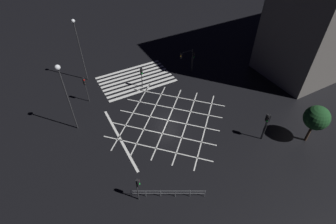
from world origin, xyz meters
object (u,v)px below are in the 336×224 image
object	(u,v)px
traffic_light_nw_main	(267,122)
traffic_light_ne_main	(138,185)
street_tree_near	(317,118)
traffic_light_nw_cross	(266,121)
street_lamp_west	(78,41)
traffic_light_sw_main	(186,57)
traffic_light_sw_cross	(193,58)
traffic_light_median_south	(142,74)
street_lamp_east	(63,84)
traffic_light_se_cross	(85,85)

from	to	relation	value
traffic_light_nw_main	traffic_light_ne_main	bearing A→B (deg)	0.60
traffic_light_ne_main	street_tree_near	size ratio (longest dim) A/B	0.65
traffic_light_nw_cross	street_lamp_west	xyz separation A→B (m)	(14.85, -21.85, 3.72)
traffic_light_sw_main	street_lamp_west	bearing A→B (deg)	-21.34
traffic_light_nw_cross	traffic_light_nw_main	bearing A→B (deg)	175.98
traffic_light_sw_main	street_lamp_west	distance (m)	15.71
traffic_light_sw_cross	traffic_light_median_south	xyz separation A→B (m)	(8.70, -0.02, -0.17)
street_lamp_east	traffic_light_nw_main	bearing A→B (deg)	146.75
street_lamp_east	street_tree_near	world-z (taller)	street_lamp_east
traffic_light_se_cross	street_lamp_east	xyz separation A→B (m)	(2.75, 4.34, 3.99)
traffic_light_sw_cross	traffic_light_nw_cross	bearing A→B (deg)	-1.79
traffic_light_sw_cross	street_lamp_west	world-z (taller)	street_lamp_west
traffic_light_median_south	street_lamp_east	xyz separation A→B (m)	(10.65, 3.84, 4.45)
traffic_light_nw_main	street_tree_near	xyz separation A→B (m)	(-4.51, 2.60, 0.83)
traffic_light_se_cross	traffic_light_sw_main	xyz separation A→B (m)	(-15.48, 0.20, -0.01)
street_lamp_east	street_lamp_west	size ratio (longest dim) A/B	0.96
traffic_light_sw_cross	traffic_light_median_south	world-z (taller)	traffic_light_sw_cross
street_lamp_west	street_tree_near	xyz separation A→B (m)	(-19.35, 24.65, -2.87)
traffic_light_nw_main	traffic_light_ne_main	world-z (taller)	traffic_light_nw_main
traffic_light_sw_cross	traffic_light_ne_main	size ratio (longest dim) A/B	1.08
traffic_light_se_cross	street_tree_near	xyz separation A→B (m)	(-20.61, 19.30, 0.81)
traffic_light_nw_main	traffic_light_se_cross	bearing A→B (deg)	-46.05
traffic_light_nw_cross	street_tree_near	world-z (taller)	street_tree_near
street_lamp_west	street_lamp_east	bearing A→B (deg)	67.54
traffic_light_sw_main	street_lamp_west	world-z (taller)	street_lamp_west
traffic_light_median_south	traffic_light_nw_main	world-z (taller)	traffic_light_nw_main
traffic_light_se_cross	street_tree_near	bearing A→B (deg)	46.88
traffic_light_se_cross	traffic_light_ne_main	world-z (taller)	traffic_light_se_cross
traffic_light_ne_main	traffic_light_median_south	bearing A→B (deg)	64.63
traffic_light_ne_main	traffic_light_nw_main	bearing A→B (deg)	0.60
traffic_light_ne_main	traffic_light_sw_main	distance (m)	22.65
traffic_light_median_south	street_tree_near	xyz separation A→B (m)	(-12.70, 18.80, 1.27)
traffic_light_sw_cross	traffic_light_ne_main	world-z (taller)	traffic_light_sw_cross
traffic_light_median_south	street_lamp_east	world-z (taller)	street_lamp_east
traffic_light_nw_main	street_tree_near	size ratio (longest dim) A/B	0.78
street_lamp_east	traffic_light_sw_cross	bearing A→B (deg)	-168.85
traffic_light_nw_main	street_lamp_east	bearing A→B (deg)	-33.25
traffic_light_median_south	street_tree_near	world-z (taller)	street_tree_near
traffic_light_se_cross	traffic_light_ne_main	xyz separation A→B (m)	(-0.14, 16.86, -0.47)
traffic_light_nw_main	traffic_light_nw_cross	xyz separation A→B (m)	(-0.01, -0.20, -0.02)
traffic_light_se_cross	street_lamp_west	xyz separation A→B (m)	(-1.26, -5.35, 3.68)
traffic_light_nw_cross	street_lamp_east	bearing A→B (deg)	57.19
traffic_light_ne_main	street_lamp_east	size ratio (longest dim) A/B	0.36
traffic_light_sw_main	street_lamp_west	size ratio (longest dim) A/B	0.40
street_lamp_east	traffic_light_sw_main	bearing A→B (deg)	-167.21
traffic_light_nw_cross	traffic_light_sw_main	xyz separation A→B (m)	(0.63, -16.29, 0.02)
traffic_light_ne_main	street_lamp_east	world-z (taller)	street_lamp_east
traffic_light_nw_main	traffic_light_sw_main	xyz separation A→B (m)	(0.62, -16.49, 0.01)
traffic_light_median_south	traffic_light_nw_main	xyz separation A→B (m)	(-8.19, 16.19, 0.44)
traffic_light_sw_main	street_tree_near	size ratio (longest dim) A/B	0.76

